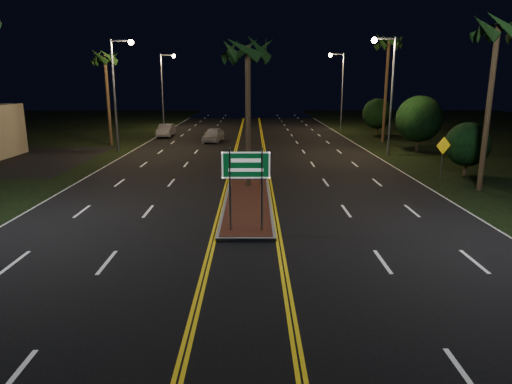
{
  "coord_description": "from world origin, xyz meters",
  "views": [
    {
      "loc": [
        0.27,
        -13.91,
        5.72
      ],
      "look_at": [
        0.37,
        1.85,
        1.9
      ],
      "focal_mm": 32.0,
      "sensor_mm": 36.0,
      "label": 1
    }
  ],
  "objects_px": {
    "streetlight_left_far": "(165,82)",
    "shrub_mid": "(419,119)",
    "palm_right_far": "(389,43)",
    "warning_sign": "(443,151)",
    "highway_sign": "(246,173)",
    "palm_median": "(248,50)",
    "streetlight_left_mid": "(118,82)",
    "median_island": "(248,204)",
    "streetlight_right_far": "(340,82)",
    "palm_left_far": "(105,58)",
    "shrub_far": "(378,114)",
    "palm_right_near": "(498,30)",
    "shrub_near": "(467,144)",
    "streetlight_right_mid": "(388,82)",
    "car_near": "(213,133)",
    "car_far": "(166,129)"
  },
  "relations": [
    {
      "from": "highway_sign",
      "to": "palm_median",
      "type": "bearing_deg",
      "value": 90.0
    },
    {
      "from": "streetlight_left_far",
      "to": "shrub_mid",
      "type": "bearing_deg",
      "value": -39.1
    },
    {
      "from": "palm_right_far",
      "to": "warning_sign",
      "type": "height_order",
      "value": "palm_right_far"
    },
    {
      "from": "shrub_mid",
      "to": "car_near",
      "type": "relative_size",
      "value": 0.97
    },
    {
      "from": "streetlight_right_far",
      "to": "warning_sign",
      "type": "relative_size",
      "value": 3.6
    },
    {
      "from": "highway_sign",
      "to": "palm_median",
      "type": "distance_m",
      "value": 9.11
    },
    {
      "from": "streetlight_left_mid",
      "to": "warning_sign",
      "type": "xyz_separation_m",
      "value": [
        22.36,
        -10.65,
        -4.03
      ]
    },
    {
      "from": "streetlight_right_far",
      "to": "car_near",
      "type": "bearing_deg",
      "value": -141.41
    },
    {
      "from": "streetlight_left_mid",
      "to": "palm_left_far",
      "type": "relative_size",
      "value": 1.02
    },
    {
      "from": "streetlight_left_mid",
      "to": "palm_median",
      "type": "xyz_separation_m",
      "value": [
        10.61,
        -13.5,
        1.62
      ]
    },
    {
      "from": "palm_right_near",
      "to": "warning_sign",
      "type": "xyz_separation_m",
      "value": [
        -0.75,
        3.35,
        -6.59
      ]
    },
    {
      "from": "streetlight_right_mid",
      "to": "shrub_near",
      "type": "relative_size",
      "value": 2.73
    },
    {
      "from": "streetlight_right_mid",
      "to": "palm_left_far",
      "type": "bearing_deg",
      "value": 165.63
    },
    {
      "from": "highway_sign",
      "to": "palm_right_far",
      "type": "xyz_separation_m",
      "value": [
        12.8,
        27.2,
        6.74
      ]
    },
    {
      "from": "palm_right_near",
      "to": "palm_right_far",
      "type": "height_order",
      "value": "palm_right_far"
    },
    {
      "from": "streetlight_right_far",
      "to": "palm_right_near",
      "type": "height_order",
      "value": "palm_right_near"
    },
    {
      "from": "palm_median",
      "to": "streetlight_left_mid",
      "type": "bearing_deg",
      "value": 128.17
    },
    {
      "from": "palm_left_far",
      "to": "car_far",
      "type": "bearing_deg",
      "value": 61.48
    },
    {
      "from": "streetlight_right_far",
      "to": "shrub_near",
      "type": "bearing_deg",
      "value": -84.11
    },
    {
      "from": "median_island",
      "to": "shrub_mid",
      "type": "bearing_deg",
      "value": 50.53
    },
    {
      "from": "palm_right_near",
      "to": "car_far",
      "type": "bearing_deg",
      "value": 130.84
    },
    {
      "from": "palm_right_near",
      "to": "shrub_far",
      "type": "xyz_separation_m",
      "value": [
        1.3,
        26.0,
        -5.88
      ]
    },
    {
      "from": "highway_sign",
      "to": "streetlight_right_mid",
      "type": "xyz_separation_m",
      "value": [
        10.61,
        19.2,
        3.25
      ]
    },
    {
      "from": "car_near",
      "to": "warning_sign",
      "type": "xyz_separation_m",
      "value": [
        15.35,
        -17.3,
        0.83
      ]
    },
    {
      "from": "car_near",
      "to": "warning_sign",
      "type": "bearing_deg",
      "value": -39.85
    },
    {
      "from": "streetlight_right_far",
      "to": "streetlight_left_far",
      "type": "bearing_deg",
      "value": 174.62
    },
    {
      "from": "median_island",
      "to": "highway_sign",
      "type": "height_order",
      "value": "highway_sign"
    },
    {
      "from": "streetlight_left_far",
      "to": "streetlight_right_mid",
      "type": "distance_m",
      "value": 30.57
    },
    {
      "from": "shrub_mid",
      "to": "car_near",
      "type": "distance_m",
      "value": 18.92
    },
    {
      "from": "streetlight_left_mid",
      "to": "car_near",
      "type": "xyz_separation_m",
      "value": [
        7.0,
        6.65,
        -4.86
      ]
    },
    {
      "from": "streetlight_left_mid",
      "to": "streetlight_left_far",
      "type": "bearing_deg",
      "value": 90.0
    },
    {
      "from": "streetlight_right_mid",
      "to": "palm_right_near",
      "type": "distance_m",
      "value": 12.41
    },
    {
      "from": "palm_right_near",
      "to": "car_far",
      "type": "distance_m",
      "value": 33.77
    },
    {
      "from": "streetlight_right_mid",
      "to": "car_far",
      "type": "distance_m",
      "value": 24.02
    },
    {
      "from": "streetlight_right_far",
      "to": "palm_left_far",
      "type": "relative_size",
      "value": 1.02
    },
    {
      "from": "palm_median",
      "to": "palm_left_far",
      "type": "relative_size",
      "value": 0.94
    },
    {
      "from": "palm_median",
      "to": "warning_sign",
      "type": "xyz_separation_m",
      "value": [
        11.75,
        2.85,
        -5.65
      ]
    },
    {
      "from": "median_island",
      "to": "streetlight_right_far",
      "type": "xyz_separation_m",
      "value": [
        10.61,
        35.0,
        5.57
      ]
    },
    {
      "from": "streetlight_right_mid",
      "to": "shrub_far",
      "type": "bearing_deg",
      "value": 77.18
    },
    {
      "from": "palm_right_far",
      "to": "shrub_mid",
      "type": "height_order",
      "value": "palm_right_far"
    },
    {
      "from": "shrub_near",
      "to": "warning_sign",
      "type": "xyz_separation_m",
      "value": [
        -1.75,
        -0.65,
        -0.32
      ]
    },
    {
      "from": "palm_left_far",
      "to": "car_far",
      "type": "relative_size",
      "value": 1.91
    },
    {
      "from": "streetlight_left_mid",
      "to": "car_far",
      "type": "height_order",
      "value": "streetlight_left_mid"
    },
    {
      "from": "shrub_near",
      "to": "shrub_mid",
      "type": "bearing_deg",
      "value": 87.14
    },
    {
      "from": "palm_left_far",
      "to": "shrub_near",
      "type": "bearing_deg",
      "value": -28.03
    },
    {
      "from": "shrub_mid",
      "to": "shrub_far",
      "type": "height_order",
      "value": "shrub_mid"
    },
    {
      "from": "streetlight_left_mid",
      "to": "shrub_mid",
      "type": "relative_size",
      "value": 1.95
    },
    {
      "from": "palm_left_far",
      "to": "warning_sign",
      "type": "relative_size",
      "value": 3.52
    },
    {
      "from": "palm_right_far",
      "to": "shrub_mid",
      "type": "distance_m",
      "value": 8.87
    },
    {
      "from": "streetlight_right_mid",
      "to": "shrub_far",
      "type": "height_order",
      "value": "streetlight_right_mid"
    }
  ]
}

